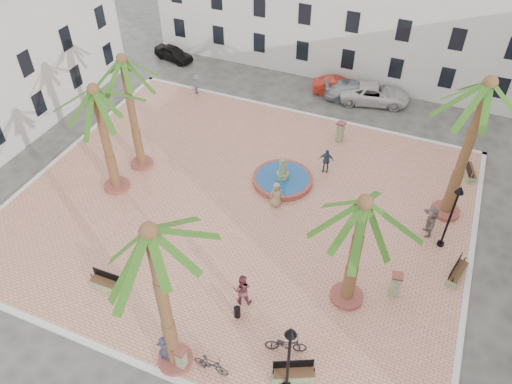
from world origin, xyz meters
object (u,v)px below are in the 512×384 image
at_px(bollard_e, 395,284).
at_px(cyclist_b, 242,289).
at_px(palm_nw, 124,72).
at_px(cyclist_a, 165,350).
at_px(bench_se, 293,374).
at_px(pedestrian_east, 431,221).
at_px(pedestrian_north, 196,84).
at_px(pedestrian_fountain_b, 326,160).
at_px(car_silver, 354,90).
at_px(lamppost_s, 289,349).
at_px(palm_ne, 484,100).
at_px(litter_bin, 237,312).
at_px(bench_e, 457,273).
at_px(car_white, 374,94).
at_px(bench_ne, 469,171).
at_px(car_black, 174,53).
at_px(bench_s, 107,284).
at_px(bollard_n, 340,131).
at_px(palm_s, 152,249).
at_px(bollard_se, 181,359).
at_px(palm_e, 362,217).
at_px(bicycle_a, 286,344).
at_px(fountain, 283,179).
at_px(car_red, 337,85).
at_px(bicycle_b, 211,364).
at_px(lamppost_e, 454,207).
at_px(palm_sw, 96,103).
at_px(pedestrian_fountain_a, 276,195).

distance_m(bollard_e, cyclist_b, 7.50).
xyz_separation_m(palm_nw, cyclist_a, (8.59, -11.50, -5.75)).
xyz_separation_m(bench_se, pedestrian_east, (4.04, 10.97, 0.66)).
relative_size(bench_se, pedestrian_north, 1.22).
distance_m(palm_nw, pedestrian_fountain_b, 13.23).
bearing_deg(car_silver, lamppost_s, 165.91).
height_order(palm_ne, litter_bin, palm_ne).
distance_m(bench_e, car_white, 17.10).
bearing_deg(pedestrian_fountain_b, bench_ne, 11.02).
relative_size(car_black, car_silver, 0.79).
height_order(palm_nw, palm_ne, palm_ne).
xyz_separation_m(bench_s, pedestrian_east, (14.26, 10.05, 0.67)).
distance_m(bench_s, bench_ne, 22.77).
bearing_deg(bollard_n, palm_s, -96.62).
relative_size(lamppost_s, bollard_se, 3.32).
distance_m(palm_e, bench_se, 7.36).
distance_m(palm_s, litter_bin, 7.98).
xyz_separation_m(bollard_e, bicycle_a, (-3.86, -4.99, -0.25)).
height_order(palm_e, bench_ne, palm_e).
distance_m(fountain, car_red, 11.99).
bearing_deg(bollard_e, car_white, 105.84).
distance_m(bench_e, car_black, 29.65).
height_order(bollard_se, bollard_e, bollard_e).
height_order(bicycle_a, bicycle_b, bicycle_b).
bearing_deg(pedestrian_north, bench_se, -133.03).
bearing_deg(bollard_n, litter_bin, -92.29).
bearing_deg(bicycle_b, fountain, 7.67).
height_order(fountain, litter_bin, fountain).
xyz_separation_m(lamppost_e, bollard_n, (-7.73, 7.21, -2.12)).
relative_size(bollard_se, litter_bin, 2.13).
bearing_deg(palm_sw, cyclist_a, -45.60).
distance_m(palm_s, pedestrian_east, 16.62).
bearing_deg(pedestrian_east, cyclist_b, -58.32).
bearing_deg(cyclist_b, palm_s, 53.51).
bearing_deg(bench_s, pedestrian_north, 103.50).
bearing_deg(pedestrian_north, bench_ne, -86.56).
height_order(bench_se, lamppost_s, lamppost_s).
relative_size(palm_s, pedestrian_fountain_a, 5.12).
bearing_deg(bicycle_b, bollard_e, -41.37).
bearing_deg(lamppost_e, car_black, 151.11).
distance_m(palm_ne, litter_bin, 15.70).
relative_size(bicycle_b, pedestrian_fountain_a, 0.99).
height_order(lamppost_e, bicycle_b, lamppost_e).
distance_m(cyclist_a, car_black, 28.90).
xyz_separation_m(bench_se, car_black, (-19.49, 23.79, 0.19)).
bearing_deg(bench_s, palm_ne, 38.36).
height_order(pedestrian_north, car_white, pedestrian_north).
xyz_separation_m(bench_se, litter_bin, (-3.51, 1.90, 0.04)).
distance_m(palm_ne, cyclist_b, 14.86).
distance_m(lamppost_s, car_white, 24.40).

